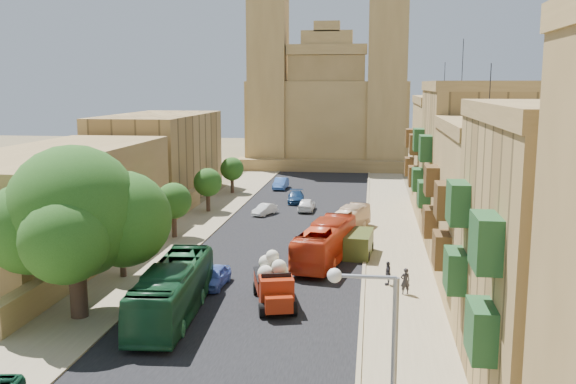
% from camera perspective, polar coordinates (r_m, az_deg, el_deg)
% --- Properties ---
extents(ground, '(260.00, 260.00, 0.00)m').
position_cam_1_polar(ground, '(33.89, -5.95, -14.05)').
color(ground, brown).
extents(road_surface, '(14.00, 140.00, 0.01)m').
position_cam_1_polar(road_surface, '(62.11, 0.48, -3.03)').
color(road_surface, black).
rests_on(road_surface, ground).
extents(sidewalk_east, '(5.00, 140.00, 0.01)m').
position_cam_1_polar(sidewalk_east, '(61.70, 9.29, -3.24)').
color(sidewalk_east, '#8E7D5D').
rests_on(sidewalk_east, ground).
extents(sidewalk_west, '(5.00, 140.00, 0.01)m').
position_cam_1_polar(sidewalk_west, '(63.95, -8.00, -2.76)').
color(sidewalk_west, '#8E7D5D').
rests_on(sidewalk_west, ground).
extents(kerb_east, '(0.25, 140.00, 0.12)m').
position_cam_1_polar(kerb_east, '(61.66, 6.96, -3.14)').
color(kerb_east, '#8E7D5D').
rests_on(kerb_east, ground).
extents(kerb_west, '(0.25, 140.00, 0.12)m').
position_cam_1_polar(kerb_west, '(63.32, -5.82, -2.78)').
color(kerb_west, '#8E7D5D').
rests_on(kerb_west, ground).
extents(townhouse_b, '(9.00, 14.00, 14.90)m').
position_cam_1_polar(townhouse_b, '(42.77, 18.89, -1.59)').
color(townhouse_b, olive).
rests_on(townhouse_b, ground).
extents(townhouse_c, '(9.00, 14.00, 17.40)m').
position_cam_1_polar(townhouse_c, '(56.21, 16.22, 2.40)').
color(townhouse_c, '#A18049').
rests_on(townhouse_c, ground).
extents(townhouse_d, '(9.00, 14.00, 15.90)m').
position_cam_1_polar(townhouse_d, '(70.08, 14.50, 3.21)').
color(townhouse_d, olive).
rests_on(townhouse_d, ground).
extents(west_wall, '(1.00, 40.00, 1.80)m').
position_cam_1_polar(west_wall, '(55.43, -13.79, -3.90)').
color(west_wall, olive).
rests_on(west_wall, ground).
extents(west_building_low, '(10.00, 28.00, 8.40)m').
position_cam_1_polar(west_building_low, '(55.26, -20.00, -0.76)').
color(west_building_low, olive).
rests_on(west_building_low, ground).
extents(west_building_mid, '(10.00, 22.00, 10.00)m').
position_cam_1_polar(west_building_mid, '(78.86, -11.34, 3.16)').
color(west_building_mid, '#A18049').
rests_on(west_building_mid, ground).
extents(church, '(28.00, 22.50, 36.30)m').
position_cam_1_polar(church, '(109.10, 3.65, 7.43)').
color(church, olive).
rests_on(church, ground).
extents(ficus_tree, '(10.18, 9.37, 10.18)m').
position_cam_1_polar(ficus_tree, '(38.83, -18.34, -2.11)').
color(ficus_tree, '#3D2A1E').
rests_on(ficus_tree, ground).
extents(street_tree_a, '(3.34, 3.34, 5.13)m').
position_cam_1_polar(street_tree_a, '(46.73, -14.59, -3.24)').
color(street_tree_a, '#3D2A1E').
rests_on(street_tree_a, ground).
extents(street_tree_b, '(3.21, 3.21, 4.94)m').
position_cam_1_polar(street_tree_b, '(57.81, -10.14, -0.79)').
color(street_tree_b, '#3D2A1E').
rests_on(street_tree_b, ground).
extents(street_tree_c, '(3.05, 3.05, 4.69)m').
position_cam_1_polar(street_tree_c, '(69.21, -7.14, 0.84)').
color(street_tree_c, '#3D2A1E').
rests_on(street_tree_c, ground).
extents(street_tree_d, '(2.94, 2.94, 4.53)m').
position_cam_1_polar(street_tree_d, '(80.77, -5.00, 2.04)').
color(street_tree_d, '#3D2A1E').
rests_on(street_tree_d, ground).
extents(streetlamp, '(2.11, 0.44, 8.22)m').
position_cam_1_polar(streetlamp, '(19.99, 7.98, -15.21)').
color(streetlamp, gray).
rests_on(streetlamp, ground).
extents(red_truck, '(3.47, 5.93, 3.28)m').
position_cam_1_polar(red_truck, '(40.06, -1.26, -8.02)').
color(red_truck, maroon).
rests_on(red_truck, ground).
extents(olive_pickup, '(2.41, 4.69, 1.87)m').
position_cam_1_polar(olive_pickup, '(51.74, 6.30, -4.63)').
color(olive_pickup, '#3F491B').
rests_on(olive_pickup, ground).
extents(bus_green_north, '(3.42, 11.70, 3.22)m').
position_cam_1_polar(bus_green_north, '(38.56, -10.21, -8.63)').
color(bus_green_north, '#1A502C').
rests_on(bus_green_north, ground).
extents(bus_red_east, '(4.46, 11.25, 3.06)m').
position_cam_1_polar(bus_red_east, '(49.45, 3.34, -4.52)').
color(bus_red_east, red).
rests_on(bus_red_east, ground).
extents(bus_cream_east, '(3.98, 8.55, 2.32)m').
position_cam_1_polar(bus_cream_east, '(59.37, 5.43, -2.52)').
color(bus_cream_east, beige).
rests_on(bus_cream_east, ground).
extents(car_blue_a, '(1.85, 4.12, 1.38)m').
position_cam_1_polar(car_blue_a, '(43.99, -6.62, -7.49)').
color(car_blue_a, '#4663BB').
rests_on(car_blue_a, ground).
extents(car_white_a, '(2.40, 3.66, 1.14)m').
position_cam_1_polar(car_white_a, '(67.28, -2.09, -1.56)').
color(car_white_a, white).
rests_on(car_white_a, ground).
extents(car_cream, '(3.20, 4.37, 1.11)m').
position_cam_1_polar(car_cream, '(51.78, 2.69, -4.98)').
color(car_cream, beige).
rests_on(car_cream, ground).
extents(car_dkblue, '(2.28, 4.69, 1.31)m').
position_cam_1_polar(car_dkblue, '(74.07, 0.71, -0.46)').
color(car_dkblue, navy).
rests_on(car_dkblue, ground).
extents(car_white_b, '(1.75, 4.13, 1.39)m').
position_cam_1_polar(car_white_b, '(69.29, 1.66, -1.13)').
color(car_white_b, white).
rests_on(car_white_b, ground).
extents(car_blue_b, '(1.65, 4.42, 1.44)m').
position_cam_1_polar(car_blue_b, '(83.78, -0.65, 0.76)').
color(car_blue_b, '#3663B8').
rests_on(car_blue_b, ground).
extents(pedestrian_a, '(0.74, 0.60, 1.77)m').
position_cam_1_polar(pedestrian_a, '(42.79, 10.38, -7.81)').
color(pedestrian_a, black).
rests_on(pedestrian_a, ground).
extents(pedestrian_c, '(0.43, 0.98, 1.66)m').
position_cam_1_polar(pedestrian_c, '(44.51, 8.87, -7.15)').
color(pedestrian_c, '#312F36').
rests_on(pedestrian_c, ground).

